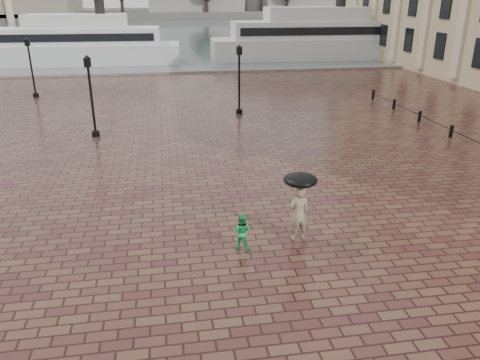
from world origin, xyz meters
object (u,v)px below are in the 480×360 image
Objects in this scene: street_lamps at (117,79)px; child_pedestrian at (242,232)px; ferry_far at (315,38)px; ferry_near at (79,44)px; adult_pedestrian at (299,213)px.

child_pedestrian is (5.18, -19.24, -1.72)m from street_lamps.
street_lamps is 0.61× the size of ferry_far.
ferry_far is (16.63, 44.83, 1.90)m from child_pedestrian.
ferry_near is at bearing -178.09° from ferry_far.
child_pedestrian is at bearing -73.62° from ferry_near.
adult_pedestrian reaches higher than child_pedestrian.
ferry_near reaches higher than child_pedestrian.
child_pedestrian is 0.05× the size of ferry_near.
adult_pedestrian is at bearing -106.88° from ferry_far.
adult_pedestrian is 1.56× the size of child_pedestrian.
child_pedestrian is at bearing -108.98° from ferry_far.
street_lamps is 20.00m from child_pedestrian.
ferry_near is at bearing -77.69° from adult_pedestrian.
ferry_far is (28.05, 0.27, 0.26)m from ferry_near.
child_pedestrian is at bearing 4.63° from adult_pedestrian.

